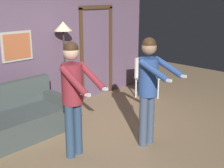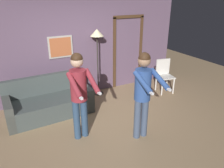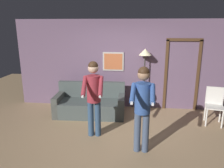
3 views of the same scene
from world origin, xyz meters
name	(u,v)px [view 1 (image 1 of 3)]	position (x,y,z in m)	size (l,w,h in m)	color
ground_plane	(102,145)	(0.00, 0.00, 0.00)	(12.00, 12.00, 0.00)	#9E805C
back_wall_assembly	(31,49)	(0.02, 1.98, 1.30)	(6.40, 0.10, 2.60)	#654E65
couch	(13,122)	(-0.86, 1.23, 0.28)	(1.93, 0.92, 0.87)	#444E4B
torchiere_lamp	(64,36)	(0.62, 1.73, 1.52)	(0.36, 0.36, 1.80)	#332D28
person_standing_left	(73,89)	(-0.51, 0.04, 1.03)	(0.47, 0.67, 1.70)	navy
person_standing_right	(149,82)	(0.52, -0.50, 1.04)	(0.45, 0.71, 1.71)	#3F4D65
dining_chair_distant	(145,75)	(2.37, 1.05, 0.53)	(0.49, 0.49, 0.93)	silver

